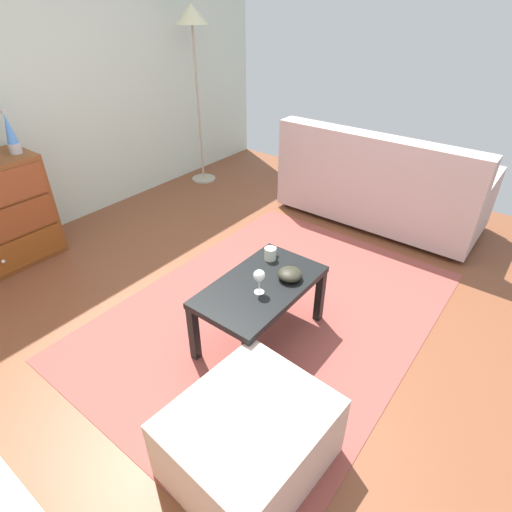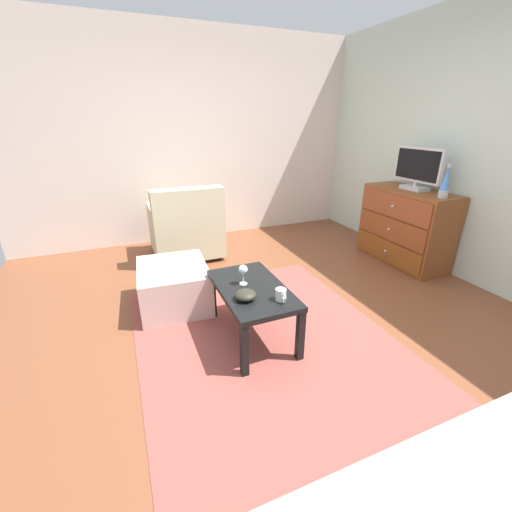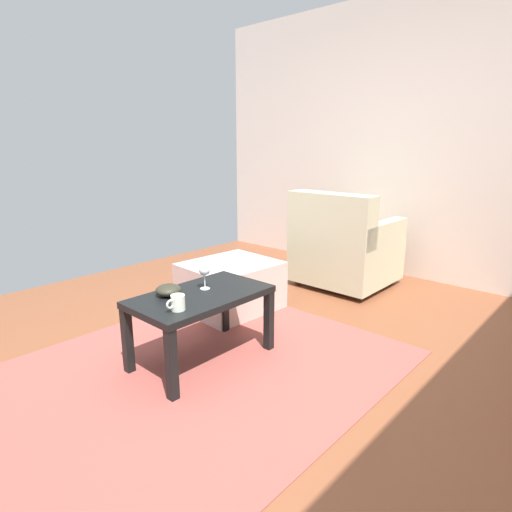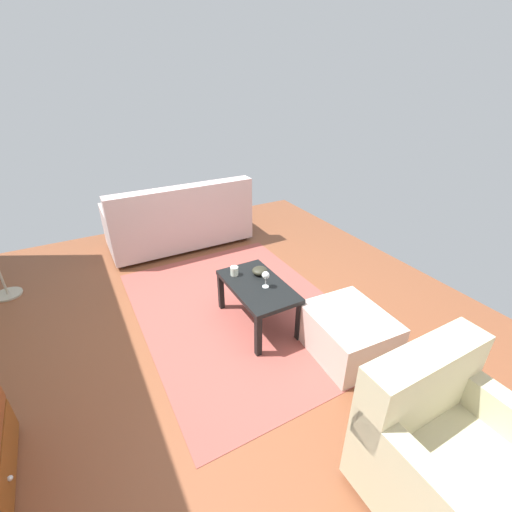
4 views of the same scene
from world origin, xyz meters
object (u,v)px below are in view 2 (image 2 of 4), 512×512
coffee_table (252,294)px  bowl_decorative (245,295)px  mug (281,295)px  tv (418,168)px  ottoman (174,286)px  dresser (405,227)px  lava_lamp (445,183)px  wine_glass (243,270)px  armchair (186,229)px

coffee_table → bowl_decorative: size_ratio=5.51×
mug → bowl_decorative: mug is taller
tv → ottoman: 2.86m
dresser → lava_lamp: bearing=-5.8°
tv → bowl_decorative: 2.57m
coffee_table → tv: bearing=107.2°
lava_lamp → wine_glass: (0.20, -2.21, -0.46)m
lava_lamp → armchair: size_ratio=0.37×
lava_lamp → mug: 2.19m
dresser → lava_lamp: size_ratio=3.20×
wine_glass → bowl_decorative: size_ratio=1.04×
lava_lamp → ottoman: 2.81m
mug → bowl_decorative: 0.25m
wine_glass → mug: (0.33, 0.16, -0.07)m
dresser → lava_lamp: 0.72m
ottoman → mug: bearing=31.4°
dresser → ottoman: dresser is taller
lava_lamp → bowl_decorative: bearing=-79.5°
mug → ottoman: bearing=-148.6°
tv → lava_lamp: (0.42, -0.07, -0.09)m
tv → wine_glass: (0.62, -2.28, -0.55)m
lava_lamp → ottoman: (-0.44, -2.65, -0.82)m
tv → dresser: bearing=-107.1°
tv → armchair: bearing=-115.9°
mug → ottoman: 1.17m
bowl_decorative → dresser: bearing=110.2°
bowl_decorative → lava_lamp: bearing=100.5°
lava_lamp → wine_glass: lava_lamp is taller
tv → mug: (0.95, -2.12, -0.62)m
mug → coffee_table: bearing=-156.2°
wine_glass → ottoman: (-0.65, -0.44, -0.36)m
coffee_table → bowl_decorative: bearing=-35.8°
coffee_table → armchair: armchair is taller
lava_lamp → coffee_table: (0.27, -2.17, -0.64)m
tv → lava_lamp: size_ratio=1.84×
mug → ottoman: (-0.97, -0.59, -0.29)m
mug → ottoman: size_ratio=0.16×
tv → ottoman: (-0.02, -2.72, -0.91)m
armchair → ottoman: armchair is taller
wine_glass → armchair: size_ratio=0.18×
tv → armchair: 2.73m
wine_glass → bowl_decorative: wine_glass is taller
tv → mug: bearing=-65.9°
armchair → ottoman: size_ratio=1.28×
tv → armchair: size_ratio=0.68×
armchair → mug: bearing=6.5°
mug → armchair: size_ratio=0.13×
bowl_decorative → ottoman: size_ratio=0.22×
mug → lava_lamp: bearing=104.4°
coffee_table → ottoman: 0.88m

